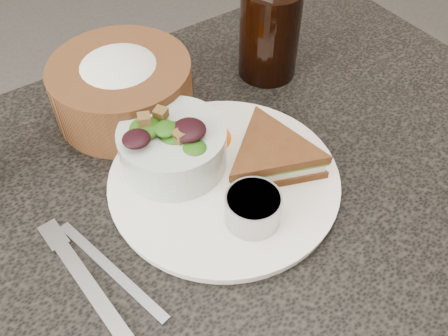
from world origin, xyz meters
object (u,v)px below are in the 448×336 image
at_px(dining_table, 222,323).
at_px(bread_basket, 121,81).
at_px(sandwich, 271,156).
at_px(dressing_ramekin, 253,209).
at_px(cola_glass, 270,29).
at_px(salad_bowl, 172,141).
at_px(dinner_plate, 224,180).

relative_size(dining_table, bread_basket, 5.06).
height_order(sandwich, dressing_ramekin, same).
relative_size(bread_basket, cola_glass, 1.29).
distance_m(bread_basket, cola_glass, 0.23).
bearing_deg(bread_basket, salad_bowl, -89.60).
distance_m(sandwich, salad_bowl, 0.13).
bearing_deg(salad_bowl, cola_glass, 23.80).
relative_size(dinner_plate, bread_basket, 1.47).
relative_size(dining_table, sandwich, 6.69).
bearing_deg(sandwich, dining_table, -164.53).
bearing_deg(salad_bowl, dressing_ramekin, -76.67).
distance_m(dressing_ramekin, bread_basket, 0.27).
bearing_deg(dining_table, salad_bowl, 110.99).
bearing_deg(dinner_plate, dressing_ramekin, -96.85).
bearing_deg(salad_bowl, sandwich, -36.94).
xyz_separation_m(dining_table, cola_glass, (0.20, 0.17, 0.45)).
xyz_separation_m(dinner_plate, cola_glass, (0.19, 0.16, 0.07)).
distance_m(dining_table, salad_bowl, 0.43).
height_order(dinner_plate, dressing_ramekin, dressing_ramekin).
bearing_deg(dining_table, dressing_ramekin, -85.86).
height_order(dressing_ramekin, bread_basket, bread_basket).
distance_m(sandwich, dressing_ramekin, 0.09).
bearing_deg(dressing_ramekin, sandwich, 38.41).
bearing_deg(sandwich, cola_glass, 74.21).
relative_size(dining_table, salad_bowl, 7.37).
height_order(dining_table, bread_basket, bread_basket).
bearing_deg(dressing_ramekin, cola_glass, 49.35).
distance_m(dining_table, cola_glass, 0.52).
relative_size(salad_bowl, dressing_ramekin, 2.05).
bearing_deg(dinner_plate, bread_basket, 101.60).
height_order(sandwich, salad_bowl, salad_bowl).
bearing_deg(salad_bowl, dinner_plate, -55.29).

